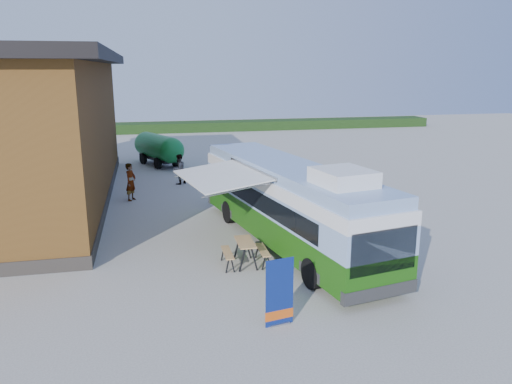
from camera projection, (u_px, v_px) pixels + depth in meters
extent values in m
plane|color=#BCB7AD|center=(275.00, 255.00, 18.47)|extent=(100.00, 100.00, 0.00)
cube|color=brown|center=(22.00, 134.00, 24.90)|extent=(8.00, 20.00, 7.00)
cube|color=black|center=(13.00, 57.00, 24.00)|extent=(9.60, 21.20, 0.50)
cube|color=#332D28|center=(29.00, 197.00, 25.69)|extent=(8.10, 20.10, 0.50)
cube|color=#264419|center=(259.00, 125.00, 56.03)|extent=(40.00, 3.00, 1.00)
cube|color=#2B6811|center=(287.00, 222.00, 19.44)|extent=(4.72, 12.19, 1.09)
cube|color=#89A8D6|center=(287.00, 197.00, 19.20)|extent=(4.72, 12.19, 0.90)
cube|color=black|center=(253.00, 197.00, 19.17)|extent=(1.94, 9.77, 0.70)
cube|color=black|center=(309.00, 191.00, 20.12)|extent=(1.94, 9.77, 0.70)
cube|color=white|center=(288.00, 180.00, 19.04)|extent=(4.72, 12.19, 0.45)
cube|color=#89A8D6|center=(288.00, 169.00, 18.94)|extent=(4.54, 11.97, 0.40)
cube|color=white|center=(343.00, 177.00, 15.47)|extent=(1.90, 2.06, 0.50)
cube|color=black|center=(384.00, 251.00, 13.95)|extent=(2.21, 0.49, 1.29)
cube|color=#2D2D2D|center=(380.00, 291.00, 14.30)|extent=(2.53, 0.68, 0.40)
cube|color=#2D2D2D|center=(233.00, 197.00, 24.78)|extent=(2.53, 0.68, 0.40)
cylinder|color=black|center=(313.00, 273.00, 15.56)|extent=(0.48, 1.03, 0.99)
cylinder|color=black|center=(372.00, 262.00, 16.43)|extent=(0.48, 1.03, 0.99)
cylinder|color=black|center=(229.00, 212.00, 22.20)|extent=(0.48, 1.03, 0.99)
cylinder|color=black|center=(274.00, 206.00, 23.07)|extent=(0.48, 1.03, 0.99)
cube|color=white|center=(221.00, 180.00, 18.69)|extent=(3.35, 4.60, 0.32)
cube|color=#A5A8AD|center=(253.00, 172.00, 19.15)|extent=(1.00, 4.43, 0.15)
cylinder|color=#A5A8AD|center=(239.00, 193.00, 17.12)|extent=(2.66, 0.57, 0.33)
cylinder|color=#A5A8AD|center=(207.00, 173.00, 20.31)|extent=(2.66, 0.57, 0.33)
cube|color=navy|center=(280.00, 292.00, 13.20)|extent=(0.80, 0.18, 1.89)
cube|color=#D65314|center=(279.00, 315.00, 13.36)|extent=(0.82, 0.19, 0.27)
cube|color=#A5A8AD|center=(279.00, 324.00, 13.43)|extent=(0.59, 0.29, 0.06)
cylinder|color=#A5A8AD|center=(279.00, 292.00, 13.22)|extent=(0.03, 0.03, 1.89)
cube|color=tan|center=(245.00, 242.00, 17.32)|extent=(0.59, 1.37, 0.05)
cube|color=tan|center=(227.00, 252.00, 17.28)|extent=(0.30, 1.37, 0.04)
cube|color=tan|center=(263.00, 250.00, 17.52)|extent=(0.30, 1.37, 0.04)
cube|color=black|center=(242.00, 260.00, 16.84)|extent=(0.06, 0.06, 0.84)
cube|color=black|center=(254.00, 259.00, 16.92)|extent=(0.06, 0.06, 0.84)
cube|color=black|center=(237.00, 248.00, 17.92)|extent=(0.06, 0.06, 0.84)
cube|color=black|center=(248.00, 248.00, 18.00)|extent=(0.06, 0.06, 0.84)
imported|color=#999999|center=(131.00, 182.00, 25.87)|extent=(0.77, 0.86, 1.96)
imported|color=#999999|center=(179.00, 169.00, 29.54)|extent=(1.10, 1.07, 1.79)
cylinder|color=#178233|center=(158.00, 147.00, 35.20)|extent=(3.21, 4.26, 1.75)
sphere|color=#178233|center=(171.00, 150.00, 33.69)|extent=(1.75, 1.75, 1.75)
sphere|color=#178233|center=(147.00, 144.00, 36.70)|extent=(1.75, 1.75, 1.75)
cube|color=black|center=(159.00, 158.00, 35.38)|extent=(2.76, 4.19, 0.19)
cube|color=black|center=(176.00, 164.00, 33.44)|extent=(0.59, 1.11, 0.10)
cylinder|color=black|center=(158.00, 163.00, 34.12)|extent=(0.55, 0.81, 0.78)
cylinder|color=black|center=(175.00, 161.00, 34.92)|extent=(0.55, 0.81, 0.78)
cylinder|color=black|center=(143.00, 158.00, 35.92)|extent=(0.55, 0.81, 0.78)
cylinder|color=black|center=(160.00, 157.00, 36.72)|extent=(0.55, 0.81, 0.78)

